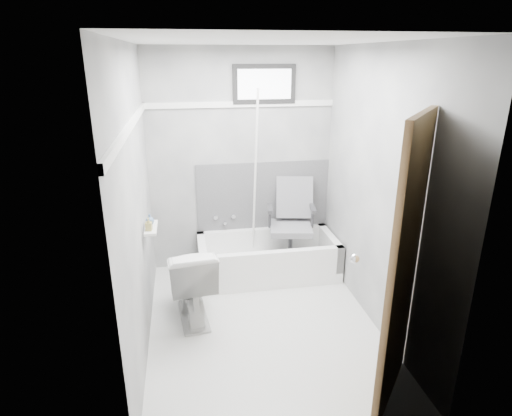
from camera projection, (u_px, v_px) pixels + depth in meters
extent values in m
plane|color=silver|center=(263.00, 325.00, 3.87)|extent=(2.60, 2.60, 0.00)
plane|color=silver|center=(264.00, 40.00, 3.06)|extent=(2.60, 2.60, 0.00)
cube|color=slate|center=(241.00, 162.00, 4.67)|extent=(2.00, 0.02, 2.40)
cube|color=slate|center=(310.00, 276.00, 2.26)|extent=(2.00, 0.02, 2.40)
cube|color=slate|center=(137.00, 206.00, 3.30)|extent=(0.02, 2.60, 2.40)
cube|color=slate|center=(379.00, 193.00, 3.63)|extent=(0.02, 2.60, 2.40)
imported|color=silver|center=(191.00, 282.00, 3.87)|extent=(0.49, 0.79, 0.73)
cube|color=#4C4C4F|center=(263.00, 196.00, 4.84)|extent=(1.50, 0.02, 0.78)
cube|color=white|center=(241.00, 104.00, 4.45)|extent=(2.00, 0.02, 0.06)
cube|color=white|center=(130.00, 125.00, 3.10)|extent=(0.02, 2.60, 0.06)
cylinder|color=silver|center=(255.00, 181.00, 4.52)|extent=(0.02, 0.37, 1.92)
cube|color=silver|center=(151.00, 228.00, 3.67)|extent=(0.10, 0.32, 0.02)
imported|color=olive|center=(149.00, 224.00, 3.58)|extent=(0.06, 0.06, 0.12)
imported|color=#476283|center=(150.00, 219.00, 3.71)|extent=(0.10, 0.10, 0.09)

